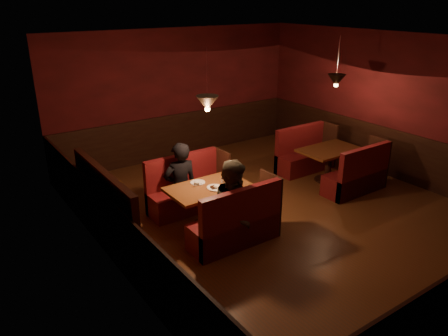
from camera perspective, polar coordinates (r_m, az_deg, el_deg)
room at (r=7.26m, az=5.42°, el=1.55°), size 6.02×7.02×2.92m
main_table at (r=7.02m, az=-1.93°, el=-3.60°), size 1.31×0.79×0.91m
main_bench_far at (r=7.70m, az=-4.81°, el=-3.17°), size 1.44×0.51×0.98m
main_bench_near at (r=6.59m, az=1.74°, el=-7.62°), size 1.44×0.51×0.98m
second_table at (r=9.02m, az=13.57°, el=1.38°), size 1.21×0.78×0.68m
second_bench_far at (r=9.57m, az=10.39°, el=1.52°), size 1.34×0.50×0.96m
second_bench_near at (r=8.68m, az=17.09°, el=-1.21°), size 1.34×0.50×0.96m
diner_a at (r=7.36m, az=-5.78°, el=-0.14°), size 0.64×0.46×1.63m
diner_b at (r=6.42m, az=1.46°, el=-3.14°), size 1.01×0.92×1.68m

